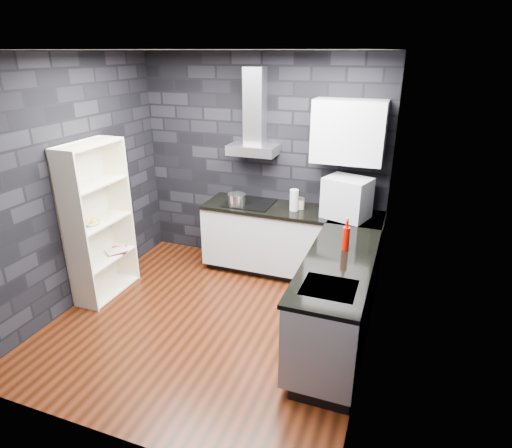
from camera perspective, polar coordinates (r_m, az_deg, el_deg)
The scene contains 28 objects.
ground at distance 4.74m, azimuth -6.01°, elevation -12.68°, with size 3.20×3.20×0.00m, color #441A0A.
ceiling at distance 3.89m, azimuth -7.70°, elevation 22.03°, with size 3.20×3.20×0.00m, color white.
wall_back at distance 5.56m, azimuth 0.80°, elevation 8.13°, with size 3.20×0.05×2.70m, color black.
wall_front at distance 2.89m, azimuth -21.32°, elevation -7.24°, with size 3.20×0.05×2.70m, color black.
wall_left at distance 5.04m, azimuth -23.57°, elevation 4.80°, with size 0.05×3.20×2.70m, color black.
wall_right at distance 3.72m, azimuth 16.28°, elevation -0.01°, with size 0.05×3.20×2.70m, color black.
toekick_back at distance 5.63m, azimuth 4.58°, elevation -5.96°, with size 2.18×0.50×0.10m, color black.
toekick_right at distance 4.46m, azimuth 10.81°, elevation -14.71°, with size 0.50×1.78×0.10m, color black.
counter_back_cab at distance 5.41m, azimuth 4.60°, elevation -2.12°, with size 2.20×0.60×0.76m, color #BCBCC1.
counter_right_cab at distance 4.22m, azimuth 10.69°, elevation -9.94°, with size 0.60×1.80×0.76m, color #BCBCC1.
counter_back_top at distance 5.25m, azimuth 4.71°, elevation 1.82°, with size 2.20×0.62×0.04m, color black.
counter_right_top at distance 4.03m, azimuth 10.95°, elevation -5.09°, with size 0.62×1.80×0.04m, color black.
counter_corner_top at distance 5.12m, azimuth 13.38°, elevation 0.74°, with size 0.62×0.62×0.04m, color black.
hood_body at distance 5.35m, azimuth -0.41°, elevation 9.88°, with size 0.60×0.34×0.12m, color #B2B2B7.
hood_chimney at distance 5.33m, azimuth -0.15°, elevation 15.40°, with size 0.24×0.20×0.90m, color #B2B2B7.
upper_cabinet at distance 5.01m, azimuth 12.26°, elevation 11.93°, with size 0.80×0.35×0.70m, color silver.
cooktop at distance 5.41m, azimuth -0.88°, elevation 2.82°, with size 0.58×0.50×0.01m, color black.
sink_rim at distance 3.58m, azimuth 9.72°, elevation -8.38°, with size 0.44×0.40×0.01m, color #B2B2B7.
pot at distance 5.31m, azimuth -2.58°, elevation 3.22°, with size 0.21×0.21×0.12m, color silver.
glass_vase at distance 5.15m, azimuth 5.10°, elevation 3.19°, with size 0.11×0.11×0.26m, color silver.
storage_jar at distance 5.24m, azimuth 5.91°, elevation 2.69°, with size 0.10×0.10×0.12m, color tan.
utensil_crock at distance 5.19m, azimuth 9.01°, elevation 2.36°, with size 0.10×0.10×0.13m, color silver.
appliance_garage at distance 4.99m, azimuth 12.02°, elevation 3.32°, with size 0.49×0.38×0.49m, color #ACAFB4.
red_bottle at distance 4.20m, azimuth 11.90°, elevation -1.92°, with size 0.07×0.07×0.23m, color #AB0A00.
bookshelf at distance 5.13m, azimuth -20.25°, elevation 0.23°, with size 0.34×0.80×1.80m, color #F5ECCB.
fruit_bowl at distance 5.04m, azimuth -21.07°, elevation 0.19°, with size 0.19×0.19×0.05m, color white.
book_red at distance 5.37m, azimuth -18.84°, elevation -2.43°, with size 0.17×0.02×0.23m, color maroon.
book_second at distance 5.39m, azimuth -18.50°, elevation -2.01°, with size 0.18×0.02×0.24m, color #B2B2B2.
Camera 1 is at (1.79, -3.46, 2.70)m, focal length 30.00 mm.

